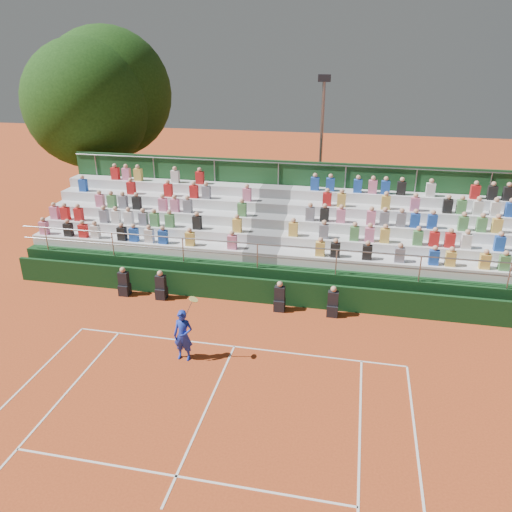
% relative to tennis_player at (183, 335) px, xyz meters
% --- Properties ---
extents(ground, '(90.00, 90.00, 0.00)m').
position_rel_tennis_player_xyz_m(ground, '(1.37, 0.97, -0.85)').
color(ground, '#BE491F').
rests_on(ground, ground).
extents(courtside_wall, '(20.00, 0.15, 1.00)m').
position_rel_tennis_player_xyz_m(courtside_wall, '(1.37, 4.17, -0.35)').
color(courtside_wall, black).
rests_on(courtside_wall, ground).
extents(line_officials, '(8.58, 0.40, 1.19)m').
position_rel_tennis_player_xyz_m(line_officials, '(0.19, 3.72, -0.38)').
color(line_officials, black).
rests_on(line_officials, ground).
extents(grandstand, '(20.00, 5.20, 4.40)m').
position_rel_tennis_player_xyz_m(grandstand, '(1.39, 7.41, 0.23)').
color(grandstand, black).
rests_on(grandstand, ground).
extents(tennis_player, '(0.85, 0.42, 2.22)m').
position_rel_tennis_player_xyz_m(tennis_player, '(0.00, 0.00, 0.00)').
color(tennis_player, '#172FB0').
rests_on(tennis_player, ground).
extents(tree_west, '(6.70, 6.70, 9.69)m').
position_rel_tennis_player_xyz_m(tree_west, '(-9.37, 12.48, 5.48)').
color(tree_west, '#382414').
rests_on(tree_west, ground).
extents(tree_east, '(7.05, 7.05, 10.27)m').
position_rel_tennis_player_xyz_m(tree_east, '(-9.07, 14.17, 5.88)').
color(tree_east, '#382414').
rests_on(tree_east, ground).
extents(floodlight_mast, '(0.60, 0.25, 7.89)m').
position_rel_tennis_player_xyz_m(floodlight_mast, '(2.95, 13.15, 3.76)').
color(floodlight_mast, gray).
rests_on(floodlight_mast, ground).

